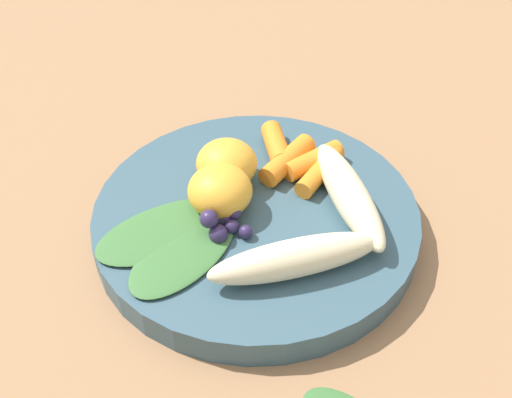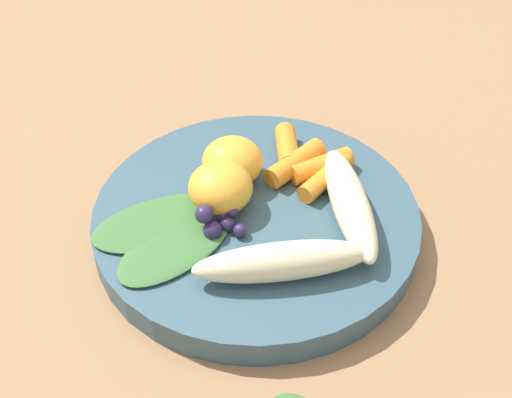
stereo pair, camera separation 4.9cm
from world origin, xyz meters
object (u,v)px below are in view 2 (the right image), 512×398
at_px(banana_peeled_right, 282,261).
at_px(bowl, 256,219).
at_px(orange_segment_near, 220,188).
at_px(banana_peeled_left, 350,202).

bearing_deg(banana_peeled_right, bowl, 96.59).
bearing_deg(orange_segment_near, banana_peeled_left, 14.83).
relative_size(banana_peeled_left, banana_peeled_right, 1.00).
height_order(banana_peeled_left, banana_peeled_right, same).
relative_size(bowl, orange_segment_near, 5.13).
relative_size(banana_peeled_right, orange_segment_near, 2.52).
bearing_deg(bowl, banana_peeled_left, 14.90).
bearing_deg(orange_segment_near, bowl, 14.64).
bearing_deg(bowl, banana_peeled_right, -53.71).
bearing_deg(banana_peeled_left, bowl, 76.04).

